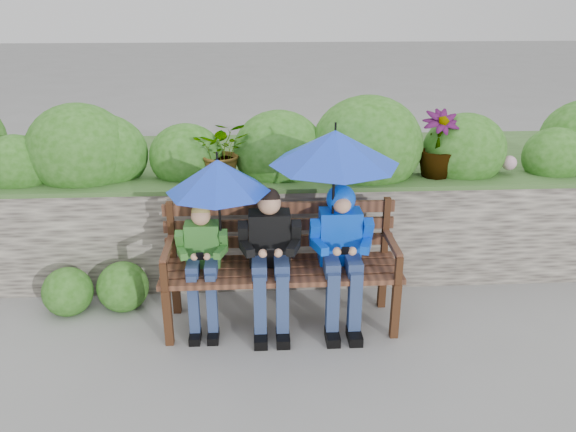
{
  "coord_description": "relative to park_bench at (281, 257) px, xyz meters",
  "views": [
    {
      "loc": [
        -0.24,
        -4.2,
        2.66
      ],
      "look_at": [
        0.0,
        0.1,
        0.95
      ],
      "focal_mm": 35.0,
      "sensor_mm": 36.0,
      "label": 1
    }
  ],
  "objects": [
    {
      "name": "boy_left",
      "position": [
        -0.65,
        -0.09,
        0.04
      ],
      "size": [
        0.42,
        0.49,
        1.09
      ],
      "color": "#387D24",
      "rests_on": "ground"
    },
    {
      "name": "boy_middle",
      "position": [
        -0.09,
        -0.1,
        0.1
      ],
      "size": [
        0.51,
        0.59,
        1.21
      ],
      "color": "black",
      "rests_on": "ground"
    },
    {
      "name": "park_bench",
      "position": [
        0.0,
        0.0,
        0.0
      ],
      "size": [
        1.98,
        0.58,
        1.04
      ],
      "color": "#3D2212",
      "rests_on": "ground"
    },
    {
      "name": "garden_backdrop",
      "position": [
        -0.05,
        1.52,
        0.06
      ],
      "size": [
        8.0,
        2.87,
        1.83
      ],
      "color": "#48423D",
      "rests_on": "ground"
    },
    {
      "name": "umbrella_right",
      "position": [
        0.42,
        -0.06,
        0.96
      ],
      "size": [
        1.03,
        1.03,
        0.97
      ],
      "color": "blue",
      "rests_on": "ground"
    },
    {
      "name": "boy_right",
      "position": [
        0.5,
        -0.09,
        0.14
      ],
      "size": [
        0.52,
        0.63,
        1.22
      ],
      "color": "#1334D7",
      "rests_on": "ground"
    },
    {
      "name": "umbrella_left",
      "position": [
        -0.49,
        -0.05,
        0.74
      ],
      "size": [
        0.83,
        0.83,
        0.77
      ],
      "color": "blue",
      "rests_on": "ground"
    },
    {
      "name": "ground",
      "position": [
        0.06,
        -0.06,
        -0.59
      ],
      "size": [
        60.0,
        60.0,
        0.0
      ],
      "primitive_type": "plane",
      "color": "gray",
      "rests_on": "ground"
    }
  ]
}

